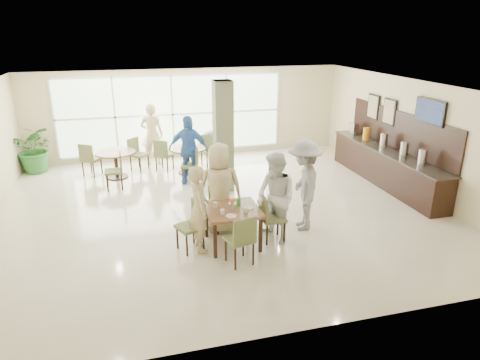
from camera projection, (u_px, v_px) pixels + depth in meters
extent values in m
plane|color=beige|center=(219.00, 208.00, 10.02)|extent=(10.00, 10.00, 0.00)
plane|color=white|center=(216.00, 87.00, 9.07)|extent=(10.00, 10.00, 0.00)
plane|color=beige|center=(188.00, 113.00, 13.64)|extent=(10.00, 0.00, 10.00)
plane|color=beige|center=(291.00, 244.00, 5.45)|extent=(10.00, 0.00, 10.00)
plane|color=beige|center=(412.00, 137.00, 10.75)|extent=(0.00, 9.00, 9.00)
plane|color=silver|center=(173.00, 114.00, 13.49)|extent=(7.00, 0.00, 7.00)
cube|color=#5E6A4A|center=(223.00, 137.00, 10.73)|extent=(0.45, 0.45, 2.80)
cube|color=brown|center=(232.00, 210.00, 8.12)|extent=(1.02, 1.02, 0.05)
cube|color=black|center=(215.00, 241.00, 7.75)|extent=(0.06, 0.06, 0.70)
cube|color=black|center=(260.00, 235.00, 7.96)|extent=(0.06, 0.06, 0.70)
cube|color=black|center=(206.00, 221.00, 8.54)|extent=(0.06, 0.06, 0.70)
cube|color=black|center=(248.00, 216.00, 8.75)|extent=(0.06, 0.06, 0.70)
cylinder|color=brown|center=(115.00, 152.00, 11.83)|extent=(1.11, 1.11, 0.04)
cylinder|color=black|center=(116.00, 165.00, 11.96)|extent=(0.10, 0.10, 0.71)
cylinder|color=black|center=(118.00, 177.00, 12.07)|extent=(0.60, 0.60, 0.03)
cylinder|color=brown|center=(188.00, 148.00, 12.22)|extent=(1.06, 1.06, 0.04)
cylinder|color=black|center=(188.00, 161.00, 12.35)|extent=(0.10, 0.10, 0.71)
cylinder|color=black|center=(189.00, 172.00, 12.46)|extent=(0.60, 0.60, 0.03)
cylinder|color=white|center=(215.00, 205.00, 8.17)|extent=(0.08, 0.08, 0.10)
cylinder|color=white|center=(246.00, 210.00, 7.94)|extent=(0.08, 0.08, 0.10)
cylinder|color=white|center=(222.00, 212.00, 7.85)|extent=(0.08, 0.08, 0.10)
cylinder|color=white|center=(231.00, 216.00, 7.78)|extent=(0.20, 0.20, 0.01)
cylinder|color=white|center=(233.00, 203.00, 8.34)|extent=(0.20, 0.20, 0.01)
cylinder|color=white|center=(248.00, 208.00, 8.13)|extent=(0.20, 0.20, 0.01)
cylinder|color=#99B27F|center=(232.00, 206.00, 8.09)|extent=(0.07, 0.07, 0.12)
sphere|color=orange|center=(234.00, 200.00, 8.06)|extent=(0.07, 0.07, 0.07)
sphere|color=orange|center=(231.00, 200.00, 8.08)|extent=(0.07, 0.07, 0.07)
sphere|color=orange|center=(232.00, 201.00, 8.03)|extent=(0.07, 0.07, 0.07)
cube|color=green|center=(239.00, 202.00, 8.22)|extent=(0.10, 0.07, 0.15)
cube|color=black|center=(385.00, 168.00, 11.45)|extent=(0.60, 4.60, 0.90)
cube|color=black|center=(387.00, 151.00, 11.29)|extent=(0.64, 4.70, 0.04)
cube|color=black|center=(399.00, 130.00, 11.18)|extent=(0.04, 4.60, 1.00)
cylinder|color=silver|center=(423.00, 158.00, 9.94)|extent=(0.20, 0.20, 0.40)
cylinder|color=silver|center=(404.00, 150.00, 10.58)|extent=(0.20, 0.20, 0.40)
cylinder|color=silver|center=(384.00, 141.00, 11.40)|extent=(0.20, 0.20, 0.40)
cylinder|color=orange|center=(366.00, 134.00, 12.22)|extent=(0.18, 0.18, 0.36)
cube|color=silver|center=(354.00, 129.00, 12.86)|extent=(0.18, 0.30, 0.36)
cube|color=black|center=(430.00, 112.00, 9.94)|extent=(0.06, 1.00, 0.58)
cube|color=#7F99CC|center=(429.00, 112.00, 9.93)|extent=(0.01, 0.92, 0.50)
cube|color=black|center=(389.00, 112.00, 11.50)|extent=(0.04, 0.55, 0.70)
cube|color=olive|center=(389.00, 112.00, 11.49)|extent=(0.01, 0.47, 0.62)
cube|color=black|center=(373.00, 107.00, 12.22)|extent=(0.04, 0.55, 0.70)
cube|color=olive|center=(373.00, 107.00, 12.22)|extent=(0.01, 0.47, 0.62)
imported|color=#2D702D|center=(35.00, 148.00, 12.32)|extent=(1.40, 1.40, 1.40)
imported|color=#CAB986|center=(199.00, 209.00, 7.91)|extent=(0.43, 0.63, 1.67)
imported|color=#CAB986|center=(220.00, 188.00, 8.63)|extent=(0.97, 0.61, 1.87)
imported|color=white|center=(276.00, 198.00, 8.23)|extent=(0.95, 1.06, 1.79)
imported|color=gray|center=(304.00, 185.00, 8.75)|extent=(0.99, 1.37, 1.91)
imported|color=#4178C3|center=(188.00, 150.00, 11.39)|extent=(1.23, 0.98, 1.84)
imported|color=white|center=(220.00, 140.00, 12.48)|extent=(0.91, 1.71, 1.76)
imported|color=#CAB986|center=(152.00, 134.00, 12.93)|extent=(0.77, 0.59, 1.88)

